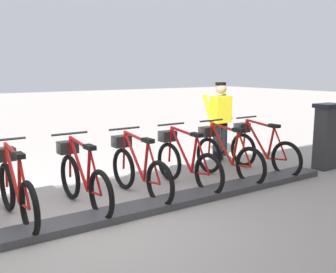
# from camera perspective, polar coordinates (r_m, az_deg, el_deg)

# --- Properties ---
(ground_plane) EXTENTS (60.00, 60.00, 0.00)m
(ground_plane) POSITION_cam_1_polar(r_m,az_deg,el_deg) (5.06, -12.36, -12.64)
(ground_plane) COLOR #B2A7A3
(dock_rail_base) EXTENTS (0.44, 8.81, 0.10)m
(dock_rail_base) POSITION_cam_1_polar(r_m,az_deg,el_deg) (5.05, -12.38, -12.12)
(dock_rail_base) COLOR #47474C
(dock_rail_base) RESTS_ON ground
(payment_kiosk) EXTENTS (0.36, 0.52, 1.28)m
(payment_kiosk) POSITION_cam_1_polar(r_m,az_deg,el_deg) (8.09, 22.29, 0.17)
(payment_kiosk) COLOR #38383D
(payment_kiosk) RESTS_ON ground
(bike_docked_0) EXTENTS (1.72, 0.54, 1.02)m
(bike_docked_0) POSITION_cam_1_polar(r_m,az_deg,el_deg) (7.56, 13.50, -1.82)
(bike_docked_0) COLOR black
(bike_docked_0) RESTS_ON ground
(bike_docked_1) EXTENTS (1.72, 0.54, 1.02)m
(bike_docked_1) POSITION_cam_1_polar(r_m,az_deg,el_deg) (6.94, 8.47, -2.67)
(bike_docked_1) COLOR black
(bike_docked_1) RESTS_ON ground
(bike_docked_2) EXTENTS (1.72, 0.54, 1.02)m
(bike_docked_2) POSITION_cam_1_polar(r_m,az_deg,el_deg) (6.39, 2.52, -3.66)
(bike_docked_2) COLOR black
(bike_docked_2) RESTS_ON ground
(bike_docked_3) EXTENTS (1.72, 0.54, 1.02)m
(bike_docked_3) POSITION_cam_1_polar(r_m,az_deg,el_deg) (5.92, -4.47, -4.76)
(bike_docked_3) COLOR black
(bike_docked_3) RESTS_ON ground
(bike_docked_4) EXTENTS (1.72, 0.54, 1.02)m
(bike_docked_4) POSITION_cam_1_polar(r_m,az_deg,el_deg) (5.56, -12.55, -5.93)
(bike_docked_4) COLOR black
(bike_docked_4) RESTS_ON ground
(bike_docked_5) EXTENTS (1.72, 0.54, 1.02)m
(bike_docked_5) POSITION_cam_1_polar(r_m,az_deg,el_deg) (5.32, -21.58, -7.11)
(bike_docked_5) COLOR black
(bike_docked_5) RESTS_ON ground
(worker_near_rack) EXTENTS (0.47, 0.63, 1.66)m
(worker_near_rack) POSITION_cam_1_polar(r_m,az_deg,el_deg) (8.22, 7.70, 2.67)
(worker_near_rack) COLOR white
(worker_near_rack) RESTS_ON ground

